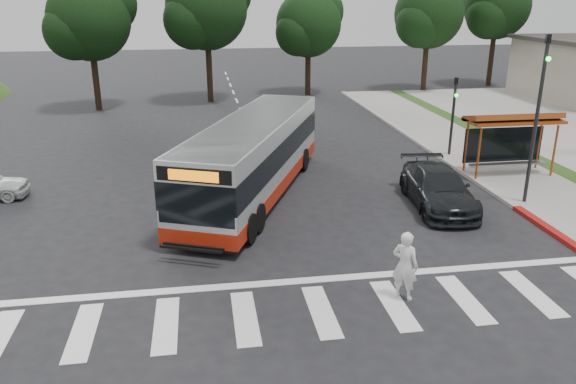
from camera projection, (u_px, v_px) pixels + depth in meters
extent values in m
plane|color=black|center=(291.00, 235.00, 19.37)|extent=(140.00, 140.00, 0.00)
cube|color=gray|center=(479.00, 157.00, 28.42)|extent=(4.00, 40.00, 0.12)
cube|color=#9E9991|center=(442.00, 158.00, 28.12)|extent=(0.30, 40.00, 0.15)
cube|color=maroon|center=(565.00, 240.00, 18.81)|extent=(0.32, 6.00, 0.15)
cube|color=silver|center=(321.00, 311.00, 14.71)|extent=(18.00, 2.60, 0.01)
cylinder|color=#964219|center=(478.00, 154.00, 24.37)|extent=(0.10, 0.10, 2.30)
cylinder|color=#964219|center=(554.00, 151.00, 24.90)|extent=(0.10, 0.10, 2.30)
cylinder|color=#964219|center=(466.00, 147.00, 25.49)|extent=(0.10, 0.10, 2.30)
cylinder|color=#964219|center=(539.00, 144.00, 26.02)|extent=(0.10, 0.10, 2.30)
cube|color=#964219|center=(514.00, 121.00, 24.76)|extent=(4.20, 1.60, 0.12)
cube|color=#964219|center=(513.00, 117.00, 24.75)|extent=(4.20, 1.32, 0.51)
cube|color=black|center=(503.00, 145.00, 25.73)|extent=(3.80, 0.06, 1.60)
cube|color=gray|center=(508.00, 164.00, 25.43)|extent=(3.60, 0.40, 0.08)
cylinder|color=black|center=(536.00, 123.00, 21.10)|extent=(0.14, 0.14, 6.50)
imported|color=black|center=(547.00, 48.00, 20.18)|extent=(0.16, 0.20, 1.00)
sphere|color=#19E533|center=(549.00, 59.00, 20.13)|extent=(0.18, 0.18, 0.18)
cylinder|color=black|center=(453.00, 118.00, 28.03)|extent=(0.14, 0.14, 4.00)
imported|color=black|center=(456.00, 88.00, 27.53)|extent=(0.16, 0.20, 1.00)
sphere|color=#19E533|center=(456.00, 95.00, 27.48)|extent=(0.18, 0.18, 0.18)
cylinder|color=black|center=(425.00, 64.00, 47.02)|extent=(0.44, 0.44, 4.40)
sphere|color=black|center=(429.00, 14.00, 45.69)|extent=(5.60, 5.60, 5.60)
sphere|color=black|center=(439.00, 1.00, 46.30)|extent=(4.20, 4.20, 4.20)
sphere|color=black|center=(420.00, 23.00, 45.12)|extent=(3.92, 3.92, 3.92)
cylinder|color=black|center=(491.00, 58.00, 49.88)|extent=(0.44, 0.44, 4.84)
sphere|color=black|center=(497.00, 6.00, 48.41)|extent=(5.60, 5.60, 5.60)
sphere|color=black|center=(490.00, 16.00, 47.87)|extent=(3.92, 3.92, 3.92)
cylinder|color=black|center=(209.00, 70.00, 42.46)|extent=(0.44, 0.44, 4.84)
sphere|color=black|center=(206.00, 8.00, 40.99)|extent=(6.00, 6.00, 6.00)
sphere|color=black|center=(193.00, 20.00, 40.39)|extent=(4.20, 4.20, 4.20)
cylinder|color=black|center=(308.00, 70.00, 45.65)|extent=(0.44, 0.44, 3.96)
sphere|color=black|center=(308.00, 24.00, 44.45)|extent=(5.20, 5.20, 5.20)
sphere|color=black|center=(319.00, 12.00, 45.03)|extent=(3.90, 3.90, 3.90)
sphere|color=black|center=(298.00, 33.00, 43.92)|extent=(3.64, 3.64, 3.64)
cylinder|color=black|center=(96.00, 79.00, 39.49)|extent=(0.44, 0.44, 4.40)
sphere|color=black|center=(89.00, 19.00, 38.15)|extent=(5.60, 5.60, 5.60)
sphere|color=black|center=(106.00, 4.00, 38.76)|extent=(4.20, 4.20, 4.20)
sphere|color=black|center=(73.00, 31.00, 37.59)|extent=(3.92, 3.92, 3.92)
imported|color=white|center=(405.00, 266.00, 15.03)|extent=(0.85, 0.82, 1.97)
imported|color=black|center=(438.00, 188.00, 21.73)|extent=(2.62, 5.35, 1.50)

